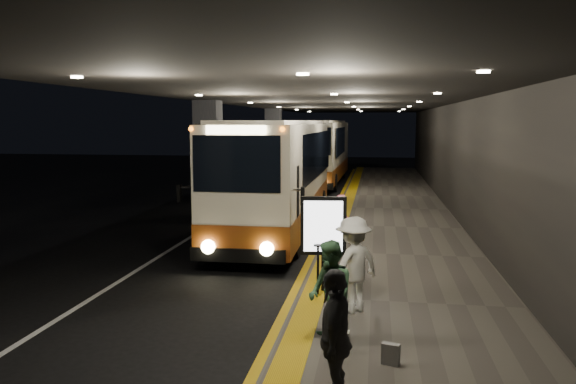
% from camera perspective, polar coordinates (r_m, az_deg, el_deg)
% --- Properties ---
extents(ground, '(90.00, 90.00, 0.00)m').
position_cam_1_polar(ground, '(15.18, -6.92, -7.00)').
color(ground, black).
extents(lane_line_white, '(0.12, 50.00, 0.01)m').
position_cam_1_polar(lane_line_white, '(20.37, -7.95, -3.36)').
color(lane_line_white, silver).
rests_on(lane_line_white, ground).
extents(kerb_stripe_yellow, '(0.18, 50.00, 0.01)m').
position_cam_1_polar(kerb_stripe_yellow, '(19.58, 3.78, -3.73)').
color(kerb_stripe_yellow, gold).
rests_on(kerb_stripe_yellow, ground).
extents(sidewalk, '(4.50, 50.00, 0.15)m').
position_cam_1_polar(sidewalk, '(19.50, 10.84, -3.68)').
color(sidewalk, '#514C44').
rests_on(sidewalk, ground).
extents(tactile_strip, '(0.50, 50.00, 0.01)m').
position_cam_1_polar(tactile_strip, '(19.51, 5.25, -3.33)').
color(tactile_strip, gold).
rests_on(tactile_strip, sidewalk).
extents(terminal_wall, '(0.10, 50.00, 6.00)m').
position_cam_1_polar(terminal_wall, '(19.38, 17.73, 4.76)').
color(terminal_wall, black).
rests_on(terminal_wall, ground).
extents(support_columns, '(0.80, 24.80, 4.40)m').
position_cam_1_polar(support_columns, '(19.04, -8.07, 2.58)').
color(support_columns, black).
rests_on(support_columns, ground).
extents(canopy, '(9.00, 50.00, 0.40)m').
position_cam_1_polar(canopy, '(19.23, 4.35, 9.83)').
color(canopy, black).
rests_on(canopy, support_columns).
extents(coach_main, '(2.54, 11.68, 3.62)m').
position_cam_1_polar(coach_main, '(18.86, -0.96, 1.19)').
color(coach_main, '#ECE1C6').
rests_on(coach_main, ground).
extents(coach_second, '(2.59, 11.66, 3.66)m').
position_cam_1_polar(coach_second, '(33.33, 3.36, 3.81)').
color(coach_second, '#ECE1C6').
rests_on(coach_second, ground).
extents(passenger_boarding, '(0.39, 0.59, 1.59)m').
position_cam_1_polar(passenger_boarding, '(15.35, 5.56, -3.20)').
color(passenger_boarding, '#D3627F').
rests_on(passenger_boarding, sidewalk).
extents(passenger_waiting_green, '(0.82, 0.96, 1.68)m').
position_cam_1_polar(passenger_waiting_green, '(9.10, 4.33, -10.19)').
color(passenger_waiting_green, '#386542').
rests_on(passenger_waiting_green, sidewalk).
extents(passenger_waiting_white, '(1.20, 1.21, 1.80)m').
position_cam_1_polar(passenger_waiting_white, '(10.61, 6.64, -7.34)').
color(passenger_waiting_white, silver).
rests_on(passenger_waiting_white, sidewalk).
extents(passenger_waiting_grey, '(0.56, 1.06, 1.78)m').
position_cam_1_polar(passenger_waiting_grey, '(7.16, 4.80, -14.66)').
color(passenger_waiting_grey, '#424246').
rests_on(passenger_waiting_grey, sidewalk).
extents(bag_polka, '(0.28, 0.18, 0.32)m').
position_cam_1_polar(bag_polka, '(8.70, 10.39, -15.90)').
color(bag_polka, black).
rests_on(bag_polka, sidewalk).
extents(bag_plain, '(0.28, 0.18, 0.34)m').
position_cam_1_polar(bag_plain, '(9.02, 5.34, -14.88)').
color(bag_plain, silver).
rests_on(bag_plain, sidewalk).
extents(info_sign, '(0.95, 0.21, 2.01)m').
position_cam_1_polar(info_sign, '(11.71, 3.62, -3.63)').
color(info_sign, black).
rests_on(info_sign, sidewalk).
extents(stanchion_post, '(0.05, 0.05, 1.04)m').
position_cam_1_polar(stanchion_post, '(11.64, 3.06, -7.93)').
color(stanchion_post, black).
rests_on(stanchion_post, sidewalk).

